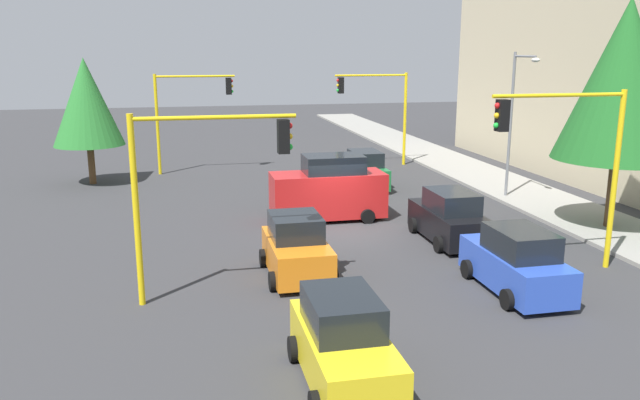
{
  "coord_description": "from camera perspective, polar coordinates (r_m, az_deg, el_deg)",
  "views": [
    {
      "loc": [
        23.7,
        -6.17,
        7.09
      ],
      "look_at": [
        -0.61,
        -0.85,
        1.2
      ],
      "focal_mm": 35.71,
      "sensor_mm": 36.0,
      "label": 1
    }
  ],
  "objects": [
    {
      "name": "traffic_signal_far_right",
      "position": [
        37.82,
        -11.73,
        8.47
      ],
      "size": [
        0.36,
        4.59,
        5.76
      ],
      "color": "yellow",
      "rests_on": "ground"
    },
    {
      "name": "traffic_signal_near_left",
      "position": [
        21.52,
        21.44,
        4.55
      ],
      "size": [
        0.36,
        4.59,
        5.88
      ],
      "color": "yellow",
      "rests_on": "ground"
    },
    {
      "name": "sidewalk_kerb",
      "position": [
        33.92,
        17.42,
        0.76
      ],
      "size": [
        80.0,
        4.0,
        0.15
      ],
      "primitive_type": "cube",
      "color": "gray",
      "rests_on": "ground"
    },
    {
      "name": "traffic_signal_far_left",
      "position": [
        39.64,
        5.2,
        8.87
      ],
      "size": [
        0.36,
        4.59,
        5.73
      ],
      "color": "yellow",
      "rests_on": "ground"
    },
    {
      "name": "tree_roadside_near",
      "position": [
        27.38,
        25.57,
        9.68
      ],
      "size": [
        4.94,
        4.94,
        9.06
      ],
      "color": "brown",
      "rests_on": "ground"
    },
    {
      "name": "car_orange",
      "position": [
        20.37,
        -2.12,
        -4.39
      ],
      "size": [
        3.64,
        2.09,
        1.98
      ],
      "color": "orange",
      "rests_on": "ground"
    },
    {
      "name": "car_blue",
      "position": [
        19.94,
        17.16,
        -5.39
      ],
      "size": [
        4.18,
        2.02,
        1.98
      ],
      "color": "blue",
      "rests_on": "ground"
    },
    {
      "name": "lane_arrow_near",
      "position": [
        14.44,
        2.04,
        -16.06
      ],
      "size": [
        2.4,
        1.1,
        1.1
      ],
      "color": "silver",
      "rests_on": "ground"
    },
    {
      "name": "apartment_block",
      "position": [
        41.46,
        24.94,
        13.67
      ],
      "size": [
        22.56,
        9.3,
        16.4
      ],
      "color": "#C6B793",
      "rests_on": "ground"
    },
    {
      "name": "street_lamp_curbside",
      "position": [
        31.45,
        17.13,
        7.73
      ],
      "size": [
        2.15,
        0.28,
        7.0
      ],
      "color": "slate",
      "rests_on": "ground"
    },
    {
      "name": "delivery_van_red",
      "position": [
        27.02,
        0.78,
        0.9
      ],
      "size": [
        2.22,
        4.8,
        2.77
      ],
      "color": "red",
      "rests_on": "ground"
    },
    {
      "name": "ground_plane",
      "position": [
        25.49,
        2.17,
        -2.84
      ],
      "size": [
        120.0,
        120.0,
        0.0
      ],
      "primitive_type": "plane",
      "color": "#353538"
    },
    {
      "name": "tree_opposite_side",
      "position": [
        36.12,
        -20.2,
        8.23
      ],
      "size": [
        3.69,
        3.69,
        6.71
      ],
      "color": "brown",
      "rests_on": "ground"
    },
    {
      "name": "car_black",
      "position": [
        24.5,
        11.49,
        -1.6
      ],
      "size": [
        4.2,
        2.02,
        1.98
      ],
      "color": "black",
      "rests_on": "ground"
    },
    {
      "name": "car_green",
      "position": [
        33.5,
        3.99,
        2.63
      ],
      "size": [
        4.13,
        1.95,
        1.98
      ],
      "color": "#1E7238",
      "rests_on": "ground"
    },
    {
      "name": "traffic_signal_near_right",
      "position": [
        18.0,
        -10.52,
        2.74
      ],
      "size": [
        0.36,
        4.59,
        5.43
      ],
      "color": "yellow",
      "rests_on": "ground"
    },
    {
      "name": "car_yellow",
      "position": [
        14.07,
        2.11,
        -12.8
      ],
      "size": [
        4.03,
        1.98,
        1.98
      ],
      "color": "yellow",
      "rests_on": "ground"
    }
  ]
}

